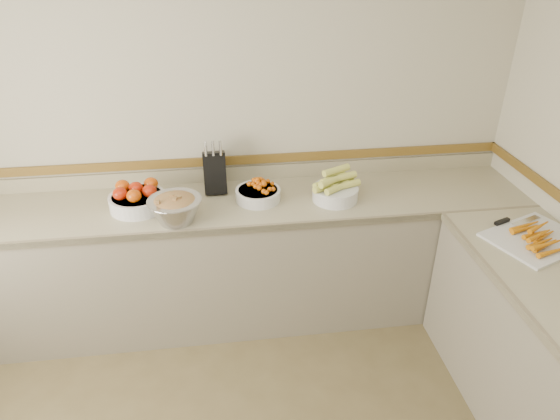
{
  "coord_description": "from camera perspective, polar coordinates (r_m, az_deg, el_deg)",
  "views": [
    {
      "loc": [
        0.01,
        -1.14,
        2.41
      ],
      "look_at": [
        0.35,
        1.35,
        1.0
      ],
      "focal_mm": 32.0,
      "sensor_mm": 36.0,
      "label": 1
    }
  ],
  "objects": [
    {
      "name": "corn_bowl",
      "position": [
        3.19,
        6.34,
        2.35
      ],
      "size": [
        0.32,
        0.29,
        0.22
      ],
      "color": "silver",
      "rests_on": "counter_back"
    },
    {
      "name": "knife_block",
      "position": [
        3.28,
        -7.47,
        4.39
      ],
      "size": [
        0.15,
        0.18,
        0.35
      ],
      "color": "black",
      "rests_on": "counter_back"
    },
    {
      "name": "back_wall",
      "position": [
        3.33,
        -7.59,
        9.57
      ],
      "size": [
        4.0,
        0.0,
        4.0
      ],
      "primitive_type": "plane",
      "rotation": [
        1.57,
        0.0,
        0.0
      ],
      "color": "#B4AE95",
      "rests_on": "ground_plane"
    },
    {
      "name": "rhubarb_bowl",
      "position": [
        2.98,
        -11.88,
        0.24
      ],
      "size": [
        0.32,
        0.32,
        0.18
      ],
      "color": "#B2B2BA",
      "rests_on": "counter_back"
    },
    {
      "name": "cherry_tomato_bowl",
      "position": [
        3.18,
        -2.52,
        2.02
      ],
      "size": [
        0.29,
        0.29,
        0.15
      ],
      "color": "silver",
      "rests_on": "counter_back"
    },
    {
      "name": "counter_back",
      "position": [
        3.43,
        -6.57,
        -5.7
      ],
      "size": [
        4.0,
        0.65,
        1.08
      ],
      "color": "gray",
      "rests_on": "ground_plane"
    },
    {
      "name": "tomato_bowl",
      "position": [
        3.2,
        -16.03,
        1.31
      ],
      "size": [
        0.34,
        0.34,
        0.17
      ],
      "color": "silver",
      "rests_on": "counter_back"
    },
    {
      "name": "cutting_board",
      "position": [
        3.12,
        27.32,
        -2.84
      ],
      "size": [
        0.61,
        0.55,
        0.07
      ],
      "color": "silver",
      "rests_on": "counter_right"
    }
  ]
}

